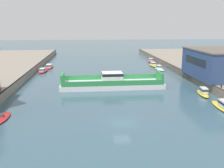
{
  "coord_description": "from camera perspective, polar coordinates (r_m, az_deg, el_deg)",
  "views": [
    {
      "loc": [
        -4.52,
        -33.58,
        13.79
      ],
      "look_at": [
        0.0,
        15.87,
        2.0
      ],
      "focal_mm": 40.5,
      "sensor_mm": 36.0,
      "label": 1
    }
  ],
  "objects": [
    {
      "name": "ground_plane",
      "position": [
        36.58,
        2.29,
        -8.8
      ],
      "size": [
        400.0,
        400.0,
        0.0
      ],
      "primitive_type": "plane",
      "color": "#385666"
    },
    {
      "name": "chain_ferry",
      "position": [
        56.43,
        0.02,
        0.3
      ],
      "size": [
        22.83,
        6.95,
        3.39
      ],
      "color": "silver",
      "rests_on": "ground"
    },
    {
      "name": "bollard_right_far",
      "position": [
        53.24,
        23.46,
        -0.35
      ],
      "size": [
        0.32,
        0.32,
        0.71
      ],
      "color": "black",
      "rests_on": "quay_right"
    },
    {
      "name": "moored_boat_far_right",
      "position": [
        41.3,
        -23.69,
        -7.04
      ],
      "size": [
        2.03,
        5.69,
        0.86
      ],
      "color": "red",
      "rests_on": "ground"
    },
    {
      "name": "moored_boat_mid_right",
      "position": [
        53.32,
        19.9,
        -1.77
      ],
      "size": [
        2.36,
        5.89,
        1.64
      ],
      "color": "yellow",
      "rests_on": "ground"
    },
    {
      "name": "moored_boat_far_left",
      "position": [
        86.39,
        9.31,
        4.33
      ],
      "size": [
        2.45,
        6.52,
        1.35
      ],
      "color": "yellow",
      "rests_on": "ground"
    },
    {
      "name": "warehouse_shed",
      "position": [
        63.21,
        22.96,
        4.32
      ],
      "size": [
        11.71,
        16.35,
        6.43
      ],
      "color": "navy",
      "rests_on": "quay_right"
    },
    {
      "name": "moored_boat_mid_left",
      "position": [
        84.39,
        -13.99,
        3.88
      ],
      "size": [
        2.55,
        7.98,
        1.24
      ],
      "color": "red",
      "rests_on": "ground"
    },
    {
      "name": "moored_boat_near_right",
      "position": [
        77.01,
        -15.34,
        2.92
      ],
      "size": [
        2.93,
        6.82,
        1.27
      ],
      "color": "red",
      "rests_on": "ground"
    },
    {
      "name": "moored_boat_near_left",
      "position": [
        94.96,
        8.75,
        5.17
      ],
      "size": [
        2.69,
        6.59,
        1.4
      ],
      "color": "red",
      "rests_on": "ground"
    },
    {
      "name": "moored_boat_upstream_a",
      "position": [
        79.37,
        10.63,
        3.52
      ],
      "size": [
        2.33,
        6.0,
        1.46
      ],
      "color": "white",
      "rests_on": "ground"
    }
  ]
}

